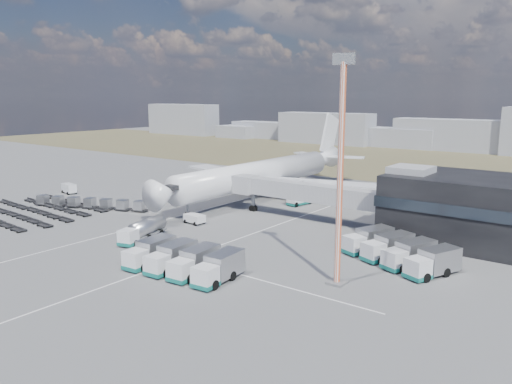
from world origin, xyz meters
The scene contains 16 objects.
ground centered at (0.00, 0.00, 0.00)m, with size 420.00×420.00×0.00m, color #565659.
grass_strip centered at (0.00, 110.00, 0.01)m, with size 420.00×90.00×0.01m, color #4F4C2F.
lane_markings centered at (9.77, 3.00, 0.01)m, with size 47.12×110.00×0.01m.
terminal centered at (47.77, 23.96, 5.25)m, with size 30.40×16.40×11.00m.
jet_bridge centered at (15.90, 20.42, 5.05)m, with size 30.30×3.80×7.05m.
airliner centered at (0.00, 32.38, 5.29)m, with size 51.59×64.53×17.62m.
skyline centered at (-17.04, 151.24, 7.40)m, with size 297.24×21.48×22.97m.
fuel_tanker centered at (4.72, -5.30, 1.55)m, with size 4.72×9.91×3.11m.
pushback_tug centered at (4.00, 6.66, 0.81)m, with size 3.67×2.06×1.61m, color silver.
utility_van centered at (-37.48, 8.97, 1.10)m, with size 4.11×1.86×2.21m, color silver.
catering_truck centered at (10.39, 30.65, 1.36)m, with size 3.26×6.11×2.67m.
service_trucks_near centered at (19.92, -11.79, 1.67)m, with size 14.40×8.74×3.07m.
service_trucks_far centered at (39.91, 8.08, 1.68)m, with size 15.78×12.34×3.09m.
uld_row centered at (-20.49, 2.69, 1.13)m, with size 23.27×10.89×1.89m.
baggage_dollies centered at (-26.97, -5.74, 0.36)m, with size 28.16×19.31×0.71m.
floodlight_mast centered at (37.09, -3.54, 13.19)m, with size 2.51×2.03×26.31m.
Camera 1 is at (63.14, -53.54, 21.83)m, focal length 35.00 mm.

